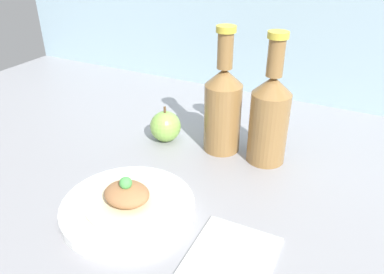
{
  "coord_description": "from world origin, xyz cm",
  "views": [
    {
      "loc": [
        25.28,
        -49.05,
        42.42
      ],
      "look_at": [
        -1.92,
        4.24,
        9.38
      ],
      "focal_mm": 35.0,
      "sensor_mm": 36.0,
      "label": 1
    }
  ],
  "objects_px": {
    "cider_bottle_left": "(223,106)",
    "cider_bottle_right": "(269,116)",
    "apple": "(165,126)",
    "plate": "(128,206)",
    "plated_food": "(127,196)"
  },
  "relations": [
    {
      "from": "cider_bottle_left",
      "to": "cider_bottle_right",
      "type": "bearing_deg",
      "value": 0.0
    },
    {
      "from": "cider_bottle_left",
      "to": "apple",
      "type": "xyz_separation_m",
      "value": [
        -0.13,
        -0.02,
        -0.07
      ]
    },
    {
      "from": "cider_bottle_left",
      "to": "plate",
      "type": "bearing_deg",
      "value": -102.09
    },
    {
      "from": "plate",
      "to": "apple",
      "type": "height_order",
      "value": "apple"
    },
    {
      "from": "cider_bottle_left",
      "to": "apple",
      "type": "relative_size",
      "value": 3.2
    },
    {
      "from": "plated_food",
      "to": "cider_bottle_left",
      "type": "bearing_deg",
      "value": 77.91
    },
    {
      "from": "plate",
      "to": "cider_bottle_left",
      "type": "relative_size",
      "value": 0.85
    },
    {
      "from": "plate",
      "to": "cider_bottle_left",
      "type": "bearing_deg",
      "value": 77.91
    },
    {
      "from": "cider_bottle_left",
      "to": "cider_bottle_right",
      "type": "height_order",
      "value": "same"
    },
    {
      "from": "plate",
      "to": "plated_food",
      "type": "height_order",
      "value": "plated_food"
    },
    {
      "from": "plate",
      "to": "cider_bottle_right",
      "type": "distance_m",
      "value": 0.33
    },
    {
      "from": "plate",
      "to": "cider_bottle_left",
      "type": "distance_m",
      "value": 0.29
    },
    {
      "from": "plated_food",
      "to": "cider_bottle_right",
      "type": "height_order",
      "value": "cider_bottle_right"
    },
    {
      "from": "plate",
      "to": "cider_bottle_right",
      "type": "relative_size",
      "value": 0.85
    },
    {
      "from": "cider_bottle_left",
      "to": "apple",
      "type": "distance_m",
      "value": 0.15
    }
  ]
}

